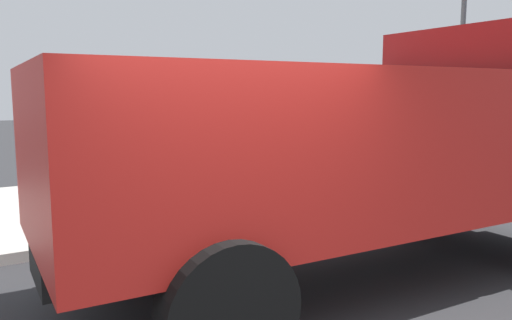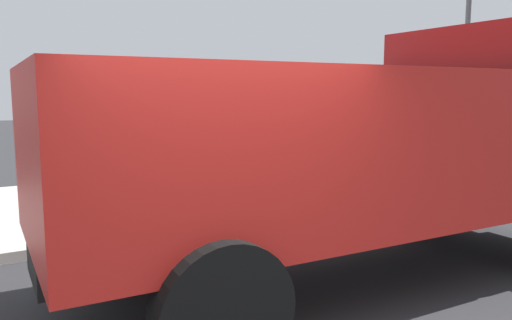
{
  "view_description": "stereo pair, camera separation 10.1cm",
  "coord_description": "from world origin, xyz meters",
  "px_view_note": "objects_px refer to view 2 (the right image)",
  "views": [
    {
      "loc": [
        -1.89,
        -2.9,
        2.18
      ],
      "look_at": [
        1.68,
        2.85,
        1.26
      ],
      "focal_mm": 35.69,
      "sensor_mm": 36.0,
      "label": 1
    },
    {
      "loc": [
        -1.8,
        -2.95,
        2.18
      ],
      "look_at": [
        1.68,
        2.85,
        1.26
      ],
      "focal_mm": 35.69,
      "sensor_mm": 36.0,
      "label": 2
    }
  ],
  "objects_px": {
    "fire_hydrant": "(87,184)",
    "loose_tire": "(104,175)",
    "street_light_pole": "(466,53)",
    "dump_truck_red": "(371,140)",
    "stop_sign": "(265,112)"
  },
  "relations": [
    {
      "from": "fire_hydrant",
      "to": "street_light_pole",
      "type": "distance_m",
      "value": 8.91
    },
    {
      "from": "stop_sign",
      "to": "dump_truck_red",
      "type": "bearing_deg",
      "value": -99.88
    },
    {
      "from": "fire_hydrant",
      "to": "stop_sign",
      "type": "bearing_deg",
      "value": -19.64
    },
    {
      "from": "loose_tire",
      "to": "dump_truck_red",
      "type": "height_order",
      "value": "dump_truck_red"
    },
    {
      "from": "fire_hydrant",
      "to": "stop_sign",
      "type": "xyz_separation_m",
      "value": [
        2.87,
        -1.03,
        1.18
      ]
    },
    {
      "from": "street_light_pole",
      "to": "stop_sign",
      "type": "bearing_deg",
      "value": -178.07
    },
    {
      "from": "loose_tire",
      "to": "stop_sign",
      "type": "relative_size",
      "value": 0.53
    },
    {
      "from": "fire_hydrant",
      "to": "stop_sign",
      "type": "distance_m",
      "value": 3.27
    },
    {
      "from": "street_light_pole",
      "to": "loose_tire",
      "type": "bearing_deg",
      "value": 175.48
    },
    {
      "from": "stop_sign",
      "to": "street_light_pole",
      "type": "bearing_deg",
      "value": 1.93
    },
    {
      "from": "fire_hydrant",
      "to": "loose_tire",
      "type": "xyz_separation_m",
      "value": [
        0.25,
        -0.18,
        0.16
      ]
    },
    {
      "from": "dump_truck_red",
      "to": "street_light_pole",
      "type": "bearing_deg",
      "value": 29.0
    },
    {
      "from": "loose_tire",
      "to": "fire_hydrant",
      "type": "bearing_deg",
      "value": 143.65
    },
    {
      "from": "fire_hydrant",
      "to": "street_light_pole",
      "type": "height_order",
      "value": "street_light_pole"
    },
    {
      "from": "dump_truck_red",
      "to": "loose_tire",
      "type": "bearing_deg",
      "value": 116.67
    }
  ]
}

